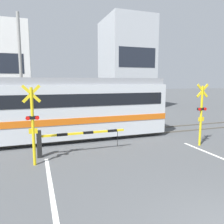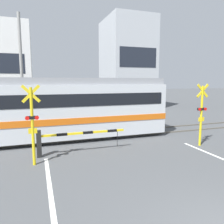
{
  "view_description": "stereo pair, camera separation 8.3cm",
  "coord_description": "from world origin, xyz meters",
  "views": [
    {
      "loc": [
        -3.8,
        -2.45,
        3.2
      ],
      "look_at": [
        0.0,
        8.3,
        1.6
      ],
      "focal_mm": 35.0,
      "sensor_mm": 36.0,
      "label": 1
    },
    {
      "loc": [
        -3.73,
        -2.48,
        3.2
      ],
      "look_at": [
        0.0,
        8.3,
        1.6
      ],
      "focal_mm": 35.0,
      "sensor_mm": 36.0,
      "label": 2
    }
  ],
  "objects": [
    {
      "name": "crossing_signal_left",
      "position": [
        -3.93,
        6.14,
        1.7
      ],
      "size": [
        0.68,
        0.15,
        3.09
      ],
      "color": "yellow",
      "rests_on": "ground_plane"
    },
    {
      "name": "building_right_of_street",
      "position": [
        6.6,
        22.09,
        5.2
      ],
      "size": [
        5.04,
        6.42,
        10.4
      ],
      "color": "#B2B7BC",
      "rests_on": "ground_plane"
    },
    {
      "name": "utility_pole_streetside",
      "position": [
        -4.68,
        14.8,
        4.0
      ],
      "size": [
        0.22,
        0.22,
        8.01
      ],
      "color": "gray",
      "rests_on": "ground_plane"
    },
    {
      "name": "crossing_barrier_near",
      "position": [
        -2.73,
        6.99,
        0.74
      ],
      "size": [
        3.95,
        0.2,
        1.17
      ],
      "color": "black",
      "rests_on": "ground_plane"
    },
    {
      "name": "crossing_barrier_far",
      "position": [
        2.73,
        12.3,
        0.74
      ],
      "size": [
        3.95,
        0.2,
        1.17
      ],
      "color": "black",
      "rests_on": "ground_plane"
    },
    {
      "name": "rail_track_near",
      "position": [
        0.0,
        8.99,
        0.04
      ],
      "size": [
        50.0,
        0.1,
        0.08
      ],
      "color": "#5B564C",
      "rests_on": "ground_plane"
    },
    {
      "name": "crossing_signal_right",
      "position": [
        3.93,
        6.14,
        1.7
      ],
      "size": [
        0.68,
        0.15,
        3.09
      ],
      "color": "yellow",
      "rests_on": "ground_plane"
    },
    {
      "name": "pedestrian",
      "position": [
        -0.26,
        15.61,
        1.03
      ],
      "size": [
        0.38,
        0.23,
        1.77
      ],
      "color": "brown",
      "rests_on": "ground_plane"
    },
    {
      "name": "commuter_train",
      "position": [
        -4.42,
        9.71,
        1.81
      ],
      "size": [
        15.51,
        2.67,
        3.39
      ],
      "color": "silver",
      "rests_on": "ground_plane"
    },
    {
      "name": "rail_track_far",
      "position": [
        0.0,
        10.43,
        0.04
      ],
      "size": [
        50.0,
        0.1,
        0.08
      ],
      "color": "#5B564C",
      "rests_on": "ground_plane"
    }
  ]
}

